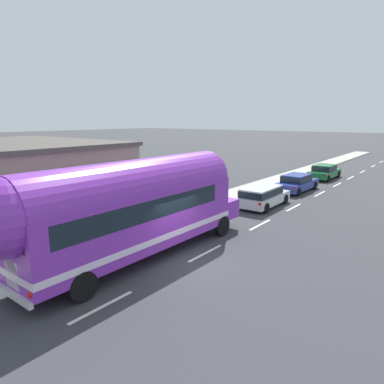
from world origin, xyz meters
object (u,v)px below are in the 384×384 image
(car_second, at_px, (297,182))
(painted_bus, at_px, (128,207))
(car_third, at_px, (324,171))
(car_lead, at_px, (263,195))

(car_second, bearing_deg, painted_bus, -90.28)
(painted_bus, xyz_separation_m, car_third, (-0.02, 25.16, -1.56))
(car_second, height_order, car_third, same)
(car_lead, height_order, car_second, same)
(painted_bus, height_order, car_third, painted_bus)
(car_third, bearing_deg, painted_bus, -89.95)
(car_lead, bearing_deg, painted_bus, -91.12)
(car_second, xyz_separation_m, car_third, (-0.11, 7.45, -0.00))
(car_lead, distance_m, car_second, 6.30)
(car_second, distance_m, car_third, 7.45)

